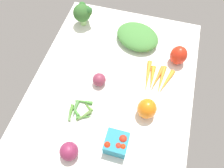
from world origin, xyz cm
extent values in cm
cube|color=white|center=(0.00, 0.00, 1.00)|extent=(104.00, 76.00, 2.00)
sphere|color=maroon|center=(-35.16, 7.74, 5.73)|extent=(7.47, 7.47, 7.47)
ellipsoid|color=orange|center=(-9.67, -18.12, 7.04)|extent=(10.48, 10.48, 10.07)
cylinder|color=#9ACF7B|center=(35.72, 26.82, 4.10)|extent=(3.53, 3.53, 4.20)
sphere|color=#316129|center=(35.72, 26.82, 9.82)|extent=(9.64, 9.64, 9.64)
sphere|color=#2B6328|center=(39.45, 27.81, 11.54)|extent=(4.13, 4.13, 4.13)
sphere|color=#2B5E2A|center=(36.33, 23.01, 11.92)|extent=(3.94, 3.94, 3.94)
sphere|color=#30652E|center=(39.39, 25.62, 9.54)|extent=(4.37, 4.37, 4.37)
sphere|color=#386425|center=(35.98, 22.97, 10.86)|extent=(3.65, 3.65, 3.65)
ellipsoid|color=#43803A|center=(31.29, -5.36, 5.29)|extent=(26.14, 28.53, 6.57)
sphere|color=#7F3046|center=(0.16, 6.27, 5.16)|extent=(6.32, 6.32, 6.32)
cube|color=teal|center=(-27.03, -9.30, 5.39)|extent=(9.04, 9.04, 6.79)
sphere|color=red|center=(-29.47, -6.24, 8.06)|extent=(2.87, 2.87, 2.87)
sphere|color=red|center=(-28.52, -12.26, 8.01)|extent=(2.63, 2.63, 2.63)
sphere|color=red|center=(-28.67, -10.48, 8.02)|extent=(2.73, 2.73, 2.73)
sphere|color=red|center=(-25.56, -11.52, 8.42)|extent=(3.17, 3.17, 3.17)
cone|color=#478935|center=(-11.85, 10.97, 2.86)|extent=(2.47, 9.98, 1.71)
cone|color=#548733|center=(-13.42, 7.64, 2.76)|extent=(4.63, 5.89, 1.52)
cone|color=#4C813E|center=(-16.66, 12.49, 2.93)|extent=(8.67, 2.35, 1.86)
cone|color=#557F44|center=(-18.65, 14.37, 2.64)|extent=(7.51, 3.64, 1.28)
cone|color=#4C8430|center=(-18.62, 13.74, 2.84)|extent=(8.03, 2.94, 1.69)
cone|color=#488E3A|center=(-16.14, 13.22, 2.73)|extent=(6.61, 7.23, 1.46)
cone|color=#577838|center=(-18.97, 8.18, 2.97)|extent=(7.93, 7.07, 1.93)
cone|color=#427E32|center=(-18.76, 7.22, 2.78)|extent=(4.32, 7.70, 1.57)
ellipsoid|color=red|center=(22.79, -27.67, 7.16)|extent=(9.59, 9.59, 10.33)
cone|color=orange|center=(9.36, -15.37, 3.19)|extent=(17.67, 3.60, 2.39)
cone|color=orange|center=(9.17, -17.59, 3.22)|extent=(12.86, 3.24, 2.44)
cone|color=orange|center=(8.97, -19.90, 3.13)|extent=(15.44, 5.60, 2.25)
cone|color=orange|center=(8.79, -22.04, 3.13)|extent=(16.58, 3.18, 2.27)
cone|color=orange|center=(8.58, -24.50, 3.22)|extent=(14.37, 6.91, 2.43)
camera|label=1|loc=(-53.15, -14.69, 95.34)|focal=36.43mm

